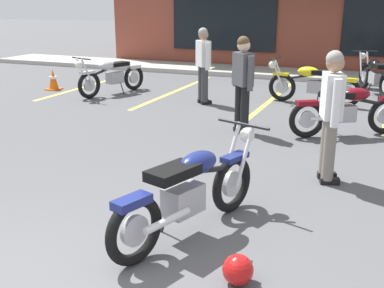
{
  "coord_description": "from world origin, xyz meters",
  "views": [
    {
      "loc": [
        2.42,
        -2.09,
        2.25
      ],
      "look_at": [
        0.31,
        3.03,
        0.55
      ],
      "focal_mm": 44.07,
      "sensor_mm": 36.0,
      "label": 1
    }
  ],
  "objects_px": {
    "motorcycle_foreground_classic": "(190,191)",
    "person_in_black_shirt": "(331,109)",
    "person_near_building": "(203,61)",
    "helmet_on_pavement": "(238,270)",
    "traffic_cone": "(53,80)",
    "motorcycle_silver_naked": "(375,75)",
    "motorcycle_green_cafe_racer": "(111,76)",
    "motorcycle_red_sportbike": "(313,83)",
    "motorcycle_black_cruiser": "(349,109)",
    "person_in_shorts_foreground": "(243,79)"
  },
  "relations": [
    {
      "from": "motorcycle_foreground_classic",
      "to": "person_in_black_shirt",
      "type": "distance_m",
      "value": 2.3
    },
    {
      "from": "person_near_building",
      "to": "helmet_on_pavement",
      "type": "relative_size",
      "value": 6.44
    },
    {
      "from": "helmet_on_pavement",
      "to": "traffic_cone",
      "type": "height_order",
      "value": "traffic_cone"
    },
    {
      "from": "motorcycle_silver_naked",
      "to": "motorcycle_green_cafe_racer",
      "type": "xyz_separation_m",
      "value": [
        -5.99,
        -2.58,
        0.0
      ]
    },
    {
      "from": "motorcycle_red_sportbike",
      "to": "helmet_on_pavement",
      "type": "xyz_separation_m",
      "value": [
        0.54,
        -7.39,
        -0.33
      ]
    },
    {
      "from": "motorcycle_black_cruiser",
      "to": "person_in_shorts_foreground",
      "type": "xyz_separation_m",
      "value": [
        -1.74,
        -0.51,
        0.49
      ]
    },
    {
      "from": "person_near_building",
      "to": "traffic_cone",
      "type": "relative_size",
      "value": 3.16
    },
    {
      "from": "person_in_black_shirt",
      "to": "traffic_cone",
      "type": "relative_size",
      "value": 3.16
    },
    {
      "from": "motorcycle_green_cafe_racer",
      "to": "motorcycle_red_sportbike",
      "type": "bearing_deg",
      "value": 8.78
    },
    {
      "from": "motorcycle_red_sportbike",
      "to": "traffic_cone",
      "type": "distance_m",
      "value": 6.54
    },
    {
      "from": "person_near_building",
      "to": "motorcycle_foreground_classic",
      "type": "bearing_deg",
      "value": -70.01
    },
    {
      "from": "motorcycle_foreground_classic",
      "to": "motorcycle_silver_naked",
      "type": "bearing_deg",
      "value": 80.79
    },
    {
      "from": "motorcycle_black_cruiser",
      "to": "traffic_cone",
      "type": "height_order",
      "value": "motorcycle_black_cruiser"
    },
    {
      "from": "motorcycle_silver_naked",
      "to": "traffic_cone",
      "type": "height_order",
      "value": "motorcycle_silver_naked"
    },
    {
      "from": "helmet_on_pavement",
      "to": "traffic_cone",
      "type": "relative_size",
      "value": 0.49
    },
    {
      "from": "motorcycle_green_cafe_racer",
      "to": "traffic_cone",
      "type": "xyz_separation_m",
      "value": [
        -1.73,
        -0.06,
        -0.2
      ]
    },
    {
      "from": "motorcycle_black_cruiser",
      "to": "person_in_black_shirt",
      "type": "distance_m",
      "value": 2.39
    },
    {
      "from": "helmet_on_pavement",
      "to": "motorcycle_red_sportbike",
      "type": "bearing_deg",
      "value": 94.21
    },
    {
      "from": "motorcycle_black_cruiser",
      "to": "traffic_cone",
      "type": "xyz_separation_m",
      "value": [
        -7.46,
        1.61,
        -0.2
      ]
    },
    {
      "from": "person_in_black_shirt",
      "to": "helmet_on_pavement",
      "type": "xyz_separation_m",
      "value": [
        -0.37,
        -2.65,
        -0.82
      ]
    },
    {
      "from": "motorcycle_green_cafe_racer",
      "to": "person_in_black_shirt",
      "type": "distance_m",
      "value": 6.96
    },
    {
      "from": "motorcycle_black_cruiser",
      "to": "person_near_building",
      "type": "bearing_deg",
      "value": 155.18
    },
    {
      "from": "person_near_building",
      "to": "traffic_cone",
      "type": "height_order",
      "value": "person_near_building"
    },
    {
      "from": "traffic_cone",
      "to": "person_near_building",
      "type": "bearing_deg",
      "value": -1.53
    },
    {
      "from": "motorcycle_silver_naked",
      "to": "traffic_cone",
      "type": "distance_m",
      "value": 8.17
    },
    {
      "from": "motorcycle_red_sportbike",
      "to": "person_in_black_shirt",
      "type": "height_order",
      "value": "person_in_black_shirt"
    },
    {
      "from": "motorcycle_foreground_classic",
      "to": "motorcycle_silver_naked",
      "type": "distance_m",
      "value": 8.68
    },
    {
      "from": "motorcycle_green_cafe_racer",
      "to": "person_in_black_shirt",
      "type": "bearing_deg",
      "value": -35.26
    },
    {
      "from": "motorcycle_foreground_classic",
      "to": "motorcycle_silver_naked",
      "type": "relative_size",
      "value": 1.02
    },
    {
      "from": "person_in_black_shirt",
      "to": "person_in_shorts_foreground",
      "type": "bearing_deg",
      "value": 132.66
    },
    {
      "from": "motorcycle_silver_naked",
      "to": "motorcycle_green_cafe_racer",
      "type": "bearing_deg",
      "value": -156.73
    },
    {
      "from": "motorcycle_green_cafe_racer",
      "to": "person_in_shorts_foreground",
      "type": "height_order",
      "value": "person_in_shorts_foreground"
    },
    {
      "from": "person_in_shorts_foreground",
      "to": "motorcycle_silver_naked",
      "type": "bearing_deg",
      "value": 67.19
    },
    {
      "from": "motorcycle_foreground_classic",
      "to": "motorcycle_green_cafe_racer",
      "type": "height_order",
      "value": "same"
    },
    {
      "from": "motorcycle_foreground_classic",
      "to": "helmet_on_pavement",
      "type": "relative_size",
      "value": 7.85
    },
    {
      "from": "motorcycle_red_sportbike",
      "to": "motorcycle_black_cruiser",
      "type": "bearing_deg",
      "value": -68.06
    },
    {
      "from": "motorcycle_silver_naked",
      "to": "person_near_building",
      "type": "relative_size",
      "value": 1.19
    },
    {
      "from": "person_in_shorts_foreground",
      "to": "traffic_cone",
      "type": "bearing_deg",
      "value": 159.62
    },
    {
      "from": "person_in_black_shirt",
      "to": "helmet_on_pavement",
      "type": "relative_size",
      "value": 6.44
    },
    {
      "from": "motorcycle_red_sportbike",
      "to": "helmet_on_pavement",
      "type": "bearing_deg",
      "value": -85.79
    },
    {
      "from": "motorcycle_red_sportbike",
      "to": "person_near_building",
      "type": "bearing_deg",
      "value": -158.21
    },
    {
      "from": "motorcycle_foreground_classic",
      "to": "motorcycle_red_sportbike",
      "type": "bearing_deg",
      "value": 88.67
    },
    {
      "from": "person_in_black_shirt",
      "to": "person_near_building",
      "type": "relative_size",
      "value": 1.0
    },
    {
      "from": "motorcycle_green_cafe_racer",
      "to": "helmet_on_pavement",
      "type": "relative_size",
      "value": 7.88
    },
    {
      "from": "traffic_cone",
      "to": "motorcycle_green_cafe_racer",
      "type": "bearing_deg",
      "value": 2.01
    },
    {
      "from": "person_in_shorts_foreground",
      "to": "helmet_on_pavement",
      "type": "xyz_separation_m",
      "value": [
        1.31,
        -4.47,
        -0.82
      ]
    },
    {
      "from": "motorcycle_silver_naked",
      "to": "person_in_shorts_foreground",
      "type": "bearing_deg",
      "value": -112.81
    },
    {
      "from": "motorcycle_green_cafe_racer",
      "to": "person_near_building",
      "type": "distance_m",
      "value": 2.54
    },
    {
      "from": "person_in_black_shirt",
      "to": "motorcycle_silver_naked",
      "type": "bearing_deg",
      "value": 87.19
    },
    {
      "from": "motorcycle_foreground_classic",
      "to": "helmet_on_pavement",
      "type": "bearing_deg",
      "value": -43.47
    }
  ]
}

